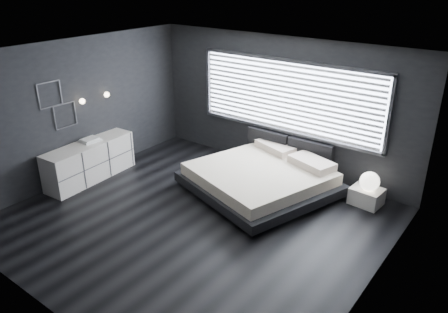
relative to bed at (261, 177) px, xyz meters
The scene contains 12 objects.
room 1.97m from the bed, 101.93° to the right, with size 6.04×6.00×2.80m.
window 1.72m from the bed, 97.09° to the left, with size 4.14×0.09×1.52m.
headboard 1.08m from the bed, 90.75° to the left, with size 1.96×0.16×0.52m.
sconce_near 3.80m from the bed, 154.37° to the right, with size 0.18×0.11×0.11m.
sconce_far 3.60m from the bed, 163.65° to the right, with size 0.18×0.11×0.11m.
wall_art_upper 4.24m from the bed, 147.08° to the right, with size 0.01×0.48×0.48m.
wall_art_lower 3.97m from the bed, 150.23° to the right, with size 0.01×0.48×0.48m.
bed is the anchor object (origin of this frame).
nightstand 1.97m from the bed, 22.13° to the left, with size 0.54×0.45×0.32m, color silver.
orb_lamp 1.98m from the bed, 20.51° to the left, with size 0.35×0.35×0.35m, color white.
dresser 3.49m from the bed, 151.79° to the right, with size 0.68×1.98×0.78m.
book_stack 3.51m from the bed, 153.36° to the right, with size 0.31×0.39×0.08m.
Camera 1 is at (4.32, -4.85, 4.03)m, focal length 35.00 mm.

